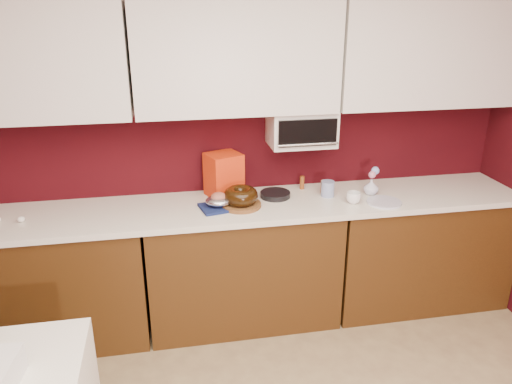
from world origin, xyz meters
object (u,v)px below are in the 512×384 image
object	(u,v)px
coffee_mug	(354,197)
flower_vase	(371,186)
blue_jar	(328,189)
toaster_oven	(301,127)
pandoro_box	(224,175)
bundt_cake	(241,196)
foil_ham_nest	(219,201)

from	to	relation	value
coffee_mug	flower_vase	world-z (taller)	flower_vase
blue_jar	flower_vase	xyz separation A→B (m)	(0.32, -0.02, 0.01)
coffee_mug	flower_vase	size ratio (longest dim) A/B	0.75
toaster_oven	pandoro_box	distance (m)	0.63
coffee_mug	blue_jar	xyz separation A→B (m)	(-0.13, 0.16, 0.01)
bundt_cake	toaster_oven	bearing A→B (deg)	24.35
foil_ham_nest	toaster_oven	bearing A→B (deg)	19.17
toaster_oven	bundt_cake	distance (m)	0.64
foil_ham_nest	coffee_mug	xyz separation A→B (m)	(0.91, -0.08, -0.01)
toaster_oven	blue_jar	bearing A→B (deg)	-37.12
bundt_cake	flower_vase	xyz separation A→B (m)	(0.95, 0.06, -0.02)
bundt_cake	foil_ham_nest	size ratio (longest dim) A/B	1.27
pandoro_box	coffee_mug	bearing A→B (deg)	-40.98
pandoro_box	coffee_mug	xyz separation A→B (m)	(0.85, -0.31, -0.11)
coffee_mug	blue_jar	distance (m)	0.21
foil_ham_nest	flower_vase	world-z (taller)	flower_vase
bundt_cake	foil_ham_nest	distance (m)	0.15
foil_ham_nest	coffee_mug	world-z (taller)	coffee_mug
coffee_mug	pandoro_box	bearing A→B (deg)	159.80
pandoro_box	blue_jar	size ratio (longest dim) A/B	2.77
pandoro_box	foil_ham_nest	bearing A→B (deg)	-126.27
toaster_oven	flower_vase	xyz separation A→B (m)	(0.49, -0.15, -0.41)
bundt_cake	foil_ham_nest	world-z (taller)	bundt_cake
blue_jar	flower_vase	world-z (taller)	flower_vase
pandoro_box	coffee_mug	world-z (taller)	pandoro_box
toaster_oven	flower_vase	world-z (taller)	toaster_oven
bundt_cake	flower_vase	size ratio (longest dim) A/B	1.81
bundt_cake	pandoro_box	distance (m)	0.26
toaster_oven	pandoro_box	size ratio (longest dim) A/B	1.47
toaster_oven	pandoro_box	bearing A→B (deg)	177.56
toaster_oven	coffee_mug	size ratio (longest dim) A/B	4.76
bundt_cake	blue_jar	bearing A→B (deg)	7.16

